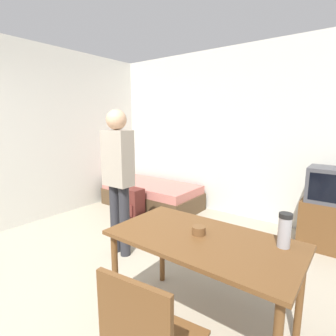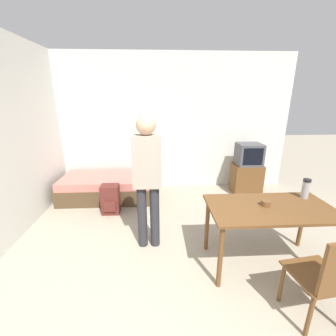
# 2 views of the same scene
# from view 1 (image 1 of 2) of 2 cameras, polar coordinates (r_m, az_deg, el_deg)

# --- Properties ---
(wall_back) EXTENTS (5.14, 0.06, 2.70)m
(wall_back) POSITION_cam_1_polar(r_m,az_deg,el_deg) (4.50, 11.66, 7.42)
(wall_back) COLOR silver
(wall_back) RESTS_ON ground_plane
(wall_left) EXTENTS (0.06, 4.52, 2.70)m
(wall_left) POSITION_cam_1_polar(r_m,az_deg,el_deg) (4.64, -23.73, 6.84)
(wall_left) COLOR silver
(wall_left) RESTS_ON ground_plane
(daybed) EXTENTS (1.76, 0.89, 0.44)m
(daybed) POSITION_cam_1_polar(r_m,az_deg,el_deg) (4.82, -3.59, -5.90)
(daybed) COLOR #4C3823
(daybed) RESTS_ON ground_plane
(tv) EXTENTS (0.55, 0.40, 1.02)m
(tv) POSITION_cam_1_polar(r_m,az_deg,el_deg) (3.75, 31.21, -7.92)
(tv) COLOR brown
(tv) RESTS_ON ground_plane
(dining_table) EXTENTS (1.35, 0.72, 0.74)m
(dining_table) POSITION_cam_1_polar(r_m,az_deg,el_deg) (2.00, 7.51, -17.03)
(dining_table) COLOR brown
(dining_table) RESTS_ON ground_plane
(person_standing) EXTENTS (0.34, 0.23, 1.69)m
(person_standing) POSITION_cam_1_polar(r_m,az_deg,el_deg) (3.02, -10.79, -0.92)
(person_standing) COLOR #28282D
(person_standing) RESTS_ON ground_plane
(thermos_flask) EXTENTS (0.09, 0.09, 0.24)m
(thermos_flask) POSITION_cam_1_polar(r_m,az_deg,el_deg) (1.92, 24.07, -11.93)
(thermos_flask) COLOR #99999E
(thermos_flask) RESTS_ON dining_table
(mate_bowl) EXTENTS (0.10, 0.10, 0.06)m
(mate_bowl) POSITION_cam_1_polar(r_m,az_deg,el_deg) (1.99, 6.70, -13.35)
(mate_bowl) COLOR brown
(mate_bowl) RESTS_ON dining_table
(backpack) EXTENTS (0.29, 0.26, 0.49)m
(backpack) POSITION_cam_1_polar(r_m,az_deg,el_deg) (4.28, -7.51, -7.72)
(backpack) COLOR #56231E
(backpack) RESTS_ON ground_plane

